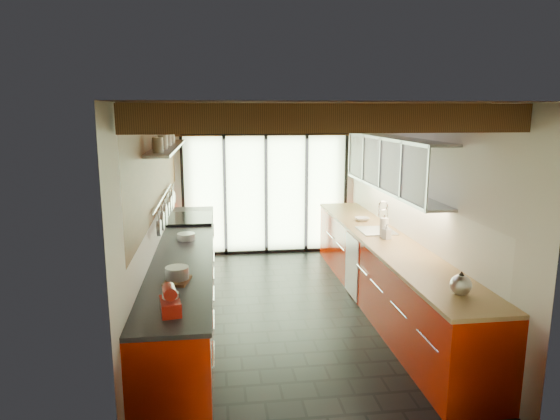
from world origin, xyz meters
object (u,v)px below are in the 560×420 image
object	(u,v)px
bowl	(362,219)
soap_bottle	(387,231)
kettle	(461,284)
stand_mixer	(170,302)
paper_towel	(384,228)

from	to	relation	value
bowl	soap_bottle	bearing A→B (deg)	-90.00
kettle	stand_mixer	bearing A→B (deg)	-177.94
kettle	soap_bottle	bearing A→B (deg)	90.00
stand_mixer	kettle	bearing A→B (deg)	2.06
bowl	kettle	bearing A→B (deg)	-90.00
paper_towel	kettle	bearing A→B (deg)	-90.00
bowl	paper_towel	bearing A→B (deg)	-90.00
kettle	soap_bottle	world-z (taller)	kettle
stand_mixer	kettle	world-z (taller)	stand_mixer
kettle	soap_bottle	size ratio (longest dim) A/B	1.30
stand_mixer	soap_bottle	distance (m)	3.27
kettle	paper_towel	xyz separation A→B (m)	(0.00, 2.08, 0.02)
soap_bottle	kettle	bearing A→B (deg)	-90.00
paper_towel	stand_mixer	bearing A→B (deg)	-139.54
soap_bottle	bowl	xyz separation A→B (m)	(0.00, 1.08, -0.07)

